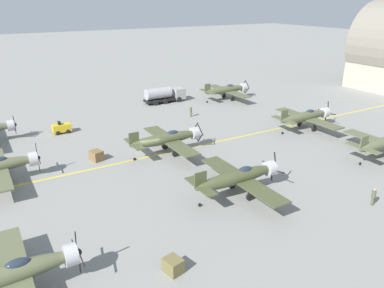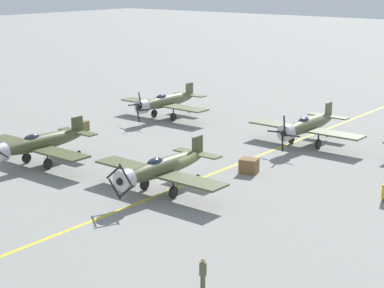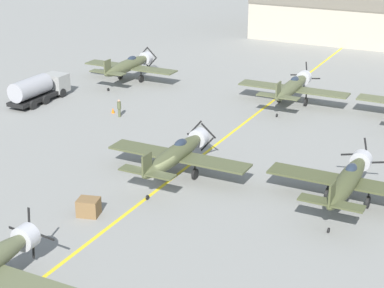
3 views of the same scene
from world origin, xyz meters
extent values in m
plane|color=gray|center=(0.00, 0.00, 0.00)|extent=(400.00, 400.00, 0.00)
cube|color=yellow|center=(0.00, 0.00, 0.00)|extent=(0.30, 160.00, 0.01)
ellipsoid|color=#4C5132|center=(0.18, 2.19, 2.05)|extent=(1.50, 9.50, 1.42)
cylinder|color=#B7B7BC|center=(0.18, 6.64, 2.05)|extent=(1.58, 0.90, 1.58)
ellipsoid|color=#232D3D|center=(0.18, 3.33, 2.61)|extent=(0.80, 1.70, 0.76)
cube|color=#4C5132|center=(0.18, 2.95, 1.71)|extent=(12.00, 2.10, 0.16)
cube|color=#4C5132|center=(0.18, -1.90, 2.20)|extent=(4.40, 1.10, 0.12)
cube|color=#4C5132|center=(0.18, -1.90, 2.85)|extent=(0.14, 1.30, 1.60)
sphere|color=black|center=(0.18, 7.14, 2.05)|extent=(0.56, 0.56, 0.56)
cube|color=black|center=(0.85, 7.14, 2.61)|extent=(1.43, 0.06, 1.23)
cube|color=black|center=(-0.38, 7.14, 2.72)|extent=(1.23, 0.06, 1.43)
cube|color=black|center=(-0.49, 7.14, 1.49)|extent=(1.43, 0.06, 1.23)
cube|color=black|center=(0.75, 7.14, 1.38)|extent=(1.23, 0.06, 1.43)
cylinder|color=black|center=(-1.32, 2.95, 1.08)|extent=(0.14, 0.14, 1.26)
cylinder|color=black|center=(-1.32, 2.95, 0.45)|extent=(0.22, 0.90, 0.90)
cylinder|color=black|center=(1.68, 2.95, 1.08)|extent=(0.14, 0.14, 1.26)
cylinder|color=black|center=(1.68, 2.95, 0.45)|extent=(0.22, 0.90, 0.90)
cylinder|color=black|center=(0.18, -1.96, 0.18)|extent=(0.12, 0.36, 0.36)
ellipsoid|color=#53583A|center=(2.25, 24.66, 2.05)|extent=(1.50, 9.50, 1.42)
cylinder|color=#B7B7BC|center=(2.25, 29.11, 2.05)|extent=(1.58, 0.90, 1.58)
ellipsoid|color=#232D3D|center=(2.25, 25.80, 2.61)|extent=(0.80, 1.70, 0.76)
cube|color=#53583A|center=(2.25, 25.42, 1.71)|extent=(12.00, 2.10, 0.16)
cube|color=#53583A|center=(2.25, 20.57, 2.20)|extent=(4.40, 1.10, 0.12)
cube|color=#53583A|center=(2.25, 20.57, 2.85)|extent=(0.14, 1.30, 1.60)
sphere|color=black|center=(2.25, 29.61, 2.05)|extent=(0.56, 0.56, 0.56)
cube|color=black|center=(2.14, 29.61, 1.18)|extent=(0.35, 0.06, 1.75)
cube|color=black|center=(3.12, 29.61, 1.94)|extent=(1.75, 0.06, 0.35)
cube|color=black|center=(2.36, 29.61, 2.92)|extent=(0.35, 0.06, 1.75)
cube|color=black|center=(1.38, 29.61, 2.16)|extent=(1.75, 0.06, 0.35)
cylinder|color=black|center=(0.75, 25.42, 1.08)|extent=(0.14, 0.14, 1.26)
cylinder|color=black|center=(0.75, 25.42, 0.45)|extent=(0.22, 0.90, 0.90)
cylinder|color=black|center=(3.75, 25.42, 1.08)|extent=(0.14, 0.14, 1.26)
cylinder|color=black|center=(3.75, 25.42, 0.45)|extent=(0.22, 0.90, 0.90)
cylinder|color=black|center=(2.25, 20.51, 0.18)|extent=(0.12, 0.36, 0.36)
ellipsoid|color=#585D3E|center=(15.17, 25.01, 2.05)|extent=(1.50, 9.50, 1.42)
cube|color=#585D3E|center=(15.17, 20.92, 2.20)|extent=(4.40, 1.10, 0.12)
cube|color=#585D3E|center=(15.17, 20.92, 2.85)|extent=(0.14, 1.30, 1.60)
cylinder|color=black|center=(13.67, 25.77, 1.08)|extent=(0.14, 0.14, 1.26)
cylinder|color=black|center=(13.67, 25.77, 0.45)|extent=(0.22, 0.90, 0.90)
cylinder|color=black|center=(15.17, 20.86, 0.18)|extent=(0.12, 0.36, 0.36)
ellipsoid|color=#525739|center=(-18.41, 24.69, 2.05)|extent=(1.50, 9.50, 1.42)
cylinder|color=#B7B7BC|center=(-18.41, 29.14, 2.05)|extent=(1.58, 0.90, 1.58)
ellipsoid|color=#232D3D|center=(-18.41, 25.83, 2.61)|extent=(0.80, 1.70, 0.76)
cube|color=#525739|center=(-18.41, 25.45, 1.71)|extent=(12.00, 2.10, 0.16)
cube|color=#525739|center=(-18.41, 20.60, 2.20)|extent=(4.40, 1.10, 0.12)
cube|color=#525739|center=(-18.41, 20.60, 2.85)|extent=(0.14, 1.30, 1.60)
sphere|color=black|center=(-18.41, 29.64, 2.05)|extent=(0.56, 0.56, 0.56)
cube|color=black|center=(-17.81, 29.64, 1.41)|extent=(1.30, 0.06, 1.38)
cube|color=black|center=(-17.77, 29.64, 2.65)|extent=(1.38, 0.06, 1.30)
cube|color=black|center=(-19.00, 29.64, 2.69)|extent=(1.30, 0.06, 1.38)
cube|color=black|center=(-19.05, 29.64, 1.45)|extent=(1.38, 0.06, 1.30)
cylinder|color=black|center=(-19.91, 25.45, 1.08)|extent=(0.14, 0.14, 1.26)
cylinder|color=black|center=(-19.91, 25.45, 0.45)|extent=(0.22, 0.90, 0.90)
cylinder|color=black|center=(-16.91, 25.45, 1.08)|extent=(0.14, 0.14, 1.26)
cylinder|color=black|center=(-16.91, 25.45, 0.45)|extent=(0.22, 0.90, 0.90)
cylinder|color=black|center=(-18.41, 20.54, 0.18)|extent=(0.12, 0.36, 0.36)
ellipsoid|color=#464B2C|center=(13.62, 3.37, 2.05)|extent=(1.50, 9.50, 1.42)
cylinder|color=#B7B7BC|center=(13.62, 7.82, 2.05)|extent=(1.57, 0.90, 1.58)
ellipsoid|color=#232D3D|center=(13.62, 4.51, 2.61)|extent=(0.80, 1.70, 0.76)
cube|color=#464B2C|center=(13.62, 4.13, 1.71)|extent=(12.00, 2.10, 0.16)
cube|color=#464B2C|center=(13.62, -0.72, 2.20)|extent=(4.40, 1.10, 0.12)
cube|color=#464B2C|center=(13.62, -0.72, 2.85)|extent=(0.14, 1.30, 1.60)
sphere|color=black|center=(13.62, 8.32, 2.05)|extent=(0.56, 0.56, 0.56)
cube|color=black|center=(13.43, 8.32, 1.20)|extent=(0.51, 0.06, 1.74)
cube|color=black|center=(14.47, 8.32, 1.86)|extent=(1.74, 0.06, 0.51)
cube|color=black|center=(13.80, 8.32, 2.90)|extent=(0.51, 0.06, 1.74)
cube|color=black|center=(12.76, 8.32, 2.24)|extent=(1.74, 0.06, 0.51)
cylinder|color=black|center=(12.12, 4.13, 1.08)|extent=(0.14, 0.14, 1.26)
cylinder|color=black|center=(12.12, 4.13, 0.45)|extent=(0.22, 0.90, 0.90)
cylinder|color=black|center=(15.12, 4.13, 1.08)|extent=(0.14, 0.14, 1.26)
cylinder|color=black|center=(15.12, 4.13, 0.45)|extent=(0.22, 0.90, 0.90)
cylinder|color=black|center=(13.62, -0.78, 0.18)|extent=(0.12, 0.36, 0.36)
cylinder|color=#B7B7BC|center=(-1.57, -13.22, 2.05)|extent=(1.58, 0.90, 1.58)
sphere|color=black|center=(-1.57, -12.72, 2.05)|extent=(0.56, 0.56, 0.56)
cube|color=black|center=(-1.63, -12.72, 2.92)|extent=(0.27, 0.06, 1.76)
cube|color=black|center=(-2.44, -12.72, 1.99)|extent=(1.76, 0.06, 0.27)
cube|color=black|center=(-1.50, -12.72, 1.18)|extent=(0.27, 0.06, 1.76)
cube|color=black|center=(-0.69, -12.72, 2.11)|extent=(1.76, 0.06, 0.27)
cylinder|color=black|center=(-0.07, -16.91, 0.45)|extent=(0.22, 0.90, 0.90)
ellipsoid|color=#595E3F|center=(17.49, -18.17, 2.05)|extent=(1.50, 9.50, 1.42)
cylinder|color=#B7B7BC|center=(17.49, -13.72, 2.05)|extent=(1.58, 0.90, 1.58)
ellipsoid|color=#232D3D|center=(17.49, -17.03, 2.61)|extent=(0.80, 1.70, 0.76)
cube|color=#595E3F|center=(17.49, -17.41, 1.71)|extent=(12.00, 2.10, 0.16)
sphere|color=black|center=(17.49, -13.22, 2.05)|extent=(0.56, 0.56, 0.56)
cube|color=black|center=(16.63, -13.22, 1.86)|extent=(1.74, 0.06, 0.52)
cube|color=black|center=(17.68, -13.22, 1.20)|extent=(0.52, 0.06, 1.74)
cube|color=black|center=(18.34, -13.22, 2.24)|extent=(1.74, 0.06, 0.52)
cube|color=black|center=(17.30, -13.22, 2.90)|extent=(0.52, 0.06, 1.74)
cylinder|color=black|center=(15.99, -17.41, 1.08)|extent=(0.14, 0.14, 1.26)
cylinder|color=black|center=(15.99, -17.41, 0.45)|extent=(0.22, 0.90, 0.90)
cylinder|color=#B7B7BC|center=(-15.65, -13.99, 2.05)|extent=(1.58, 0.90, 1.58)
sphere|color=black|center=(-15.65, -13.49, 2.05)|extent=(0.56, 0.56, 0.56)
cube|color=black|center=(-16.32, -13.49, 1.48)|extent=(1.42, 0.06, 1.25)
cube|color=black|center=(-15.08, -13.49, 1.39)|extent=(1.25, 0.06, 1.42)
cube|color=black|center=(-14.99, -13.49, 2.62)|extent=(1.42, 0.06, 1.25)
cube|color=black|center=(-16.22, -13.49, 2.71)|extent=(1.25, 0.06, 1.42)
cube|color=black|center=(-22.80, 13.67, 0.62)|extent=(2.25, 8.00, 0.40)
cube|color=#999993|center=(-22.80, 16.63, 1.42)|extent=(2.50, 2.08, 2.00)
cylinder|color=#9E9EA3|center=(-22.80, 12.35, 1.93)|extent=(2.10, 4.96, 2.10)
cylinder|color=black|center=(-23.98, 16.15, 0.50)|extent=(0.30, 1.00, 1.00)
cylinder|color=black|center=(-21.61, 16.15, 0.50)|extent=(0.30, 1.00, 1.00)
cylinder|color=black|center=(-23.98, 13.27, 0.50)|extent=(0.30, 1.00, 1.00)
cylinder|color=black|center=(-21.61, 13.27, 0.50)|extent=(0.30, 1.00, 1.00)
cylinder|color=black|center=(-23.98, 11.19, 0.50)|extent=(0.30, 1.00, 1.00)
cylinder|color=black|center=(-21.61, 11.19, 0.50)|extent=(0.30, 1.00, 1.00)
cube|color=gold|center=(-14.77, -7.37, 0.80)|extent=(1.40, 2.60, 1.10)
cube|color=black|center=(-14.77, -7.63, 1.57)|extent=(0.70, 0.36, 0.44)
cylinder|color=black|center=(-15.46, -6.65, 0.30)|extent=(0.20, 0.60, 0.60)
cylinder|color=black|center=(-14.09, -6.65, 0.30)|extent=(0.20, 0.60, 0.60)
cylinder|color=black|center=(-15.46, -8.08, 0.30)|extent=(0.20, 0.60, 0.60)
cylinder|color=black|center=(-14.09, -8.08, 0.30)|extent=(0.20, 0.60, 0.60)
cylinder|color=#515638|center=(-12.14, 13.26, 0.44)|extent=(0.28, 0.28, 0.88)
cylinder|color=#515638|center=(-12.14, 13.26, 1.25)|extent=(0.40, 0.40, 0.73)
sphere|color=tan|center=(-12.14, 13.26, 1.73)|extent=(0.24, 0.24, 0.24)
cylinder|color=#515638|center=(21.84, 13.72, 0.43)|extent=(0.27, 0.27, 0.86)
cylinder|color=#515638|center=(21.84, 13.72, 1.22)|extent=(0.39, 0.39, 0.72)
sphere|color=tan|center=(21.84, 13.72, 1.69)|extent=(0.23, 0.23, 0.23)
cube|color=brown|center=(-2.25, -5.97, 0.62)|extent=(1.78, 1.60, 1.25)
cube|color=brown|center=(20.47, -7.25, 0.56)|extent=(1.55, 1.38, 1.12)
cone|color=orange|center=(-13.44, 14.02, 0.28)|extent=(0.36, 0.36, 0.55)
camera|label=1|loc=(40.21, -17.28, 18.67)|focal=35.00mm
camera|label=2|loc=(-31.38, 38.19, 16.53)|focal=60.00mm
camera|label=3|loc=(22.64, -38.83, 21.18)|focal=60.00mm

